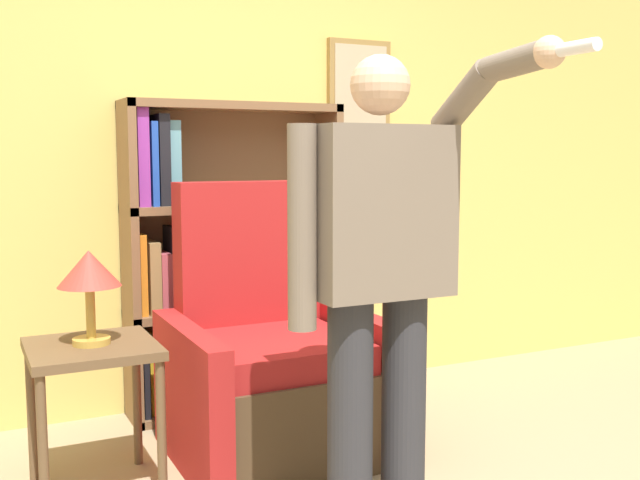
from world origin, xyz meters
TOP-DOWN VIEW (x-y plane):
  - wall_back at (0.01, 2.03)m, footprint 8.00×0.11m
  - bookcase at (-0.02, 1.87)m, footprint 1.11×0.28m
  - armchair at (0.04, 1.24)m, footprint 0.87×0.83m
  - person_standing at (0.05, 0.31)m, footprint 0.61×0.78m
  - side_table at (-0.74, 1.13)m, footprint 0.47×0.47m
  - table_lamp at (-0.74, 1.13)m, footprint 0.24×0.24m

SIDE VIEW (x-z plane):
  - armchair at x=0.04m, z-range -0.23..0.96m
  - side_table at x=-0.74m, z-range 0.20..0.80m
  - bookcase at x=-0.02m, z-range 0.01..1.58m
  - table_lamp at x=-0.74m, z-range 0.69..1.05m
  - person_standing at x=0.05m, z-range 0.12..1.76m
  - wall_back at x=0.01m, z-range 0.00..2.80m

